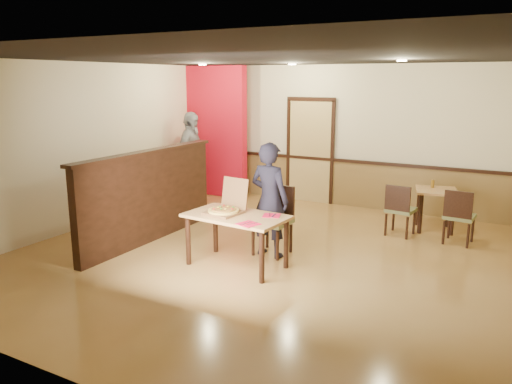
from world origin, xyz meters
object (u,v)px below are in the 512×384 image
Objects in this scene: diner at (270,200)px; side_chair_right at (459,215)px; side_chair_left at (400,208)px; condiment at (433,184)px; main_table at (237,223)px; diner_chair at (275,217)px; side_table at (436,199)px; passerby at (191,157)px; pizza_box at (226,209)px.

side_chair_right is at bearing -134.83° from diner.
diner reaches higher than side_chair_right.
condiment is at bearing -109.89° from side_chair_left.
main_table is 1.43× the size of diner_chair.
diner_chair reaches higher than main_table.
condiment reaches higher than side_table.
side_chair_right is (2.53, 2.44, -0.15)m from main_table.
passerby is at bearing -176.29° from side_table.
main_table is 0.78m from diner_chair.
diner_chair reaches higher than side_chair_right.
side_chair_right is (0.90, -0.00, 0.01)m from side_chair_left.
diner_chair is 0.33m from diner.
side_chair_left is at bearing -116.22° from condiment.
side_table is 4.84m from passerby.
side_chair_right is 0.96m from condiment.
passerby is at bearing 140.08° from pizza_box.
passerby is (-2.72, 2.74, 0.31)m from main_table.
diner is at bearing -139.02° from passerby.
diner is 2.99× the size of pizza_box.
diner_chair is at bearing -136.92° from passerby.
passerby is 3.37× the size of pizza_box.
main_table is at bearing 3.88° from pizza_box.
side_chair_left is 0.52× the size of diner.
main_table is 2.55× the size of pizza_box.
main_table is at bearing -122.11° from condiment.
condiment is at bearing 62.25° from main_table.
diner_chair is 0.53× the size of passerby.
passerby reaches higher than side_chair_right.
main_table is 3.70m from side_table.
side_table is 3.12m from diner.
main_table is 1.63× the size of side_chair_right.
passerby is (-4.81, -0.31, 0.40)m from side_table.
side_chair_right is at bearing -54.25° from condiment.
diner is at bearing 64.61° from pizza_box.
side_chair_right is at bearing 48.27° from main_table.
side_chair_right reaches higher than main_table.
side_chair_right reaches higher than condiment.
condiment is at bearing -117.95° from diner.
passerby is at bearing 1.06° from side_chair_right.
pizza_box is at bearing -126.67° from side_table.
passerby is 4.74m from condiment.
side_table is 3.80m from pizza_box.
side_chair_left is at bearing 60.49° from pizza_box.
side_chair_left is (1.63, 2.44, -0.15)m from main_table.
diner_chair reaches higher than side_chair_left.
pizza_box reaches higher than side_chair_left.
side_chair_left is at bearing 53.08° from diner_chair.
diner is (-2.34, -1.85, 0.35)m from side_chair_right.
condiment is at bearing -97.29° from passerby.
diner is (0.20, 0.60, 0.21)m from main_table.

